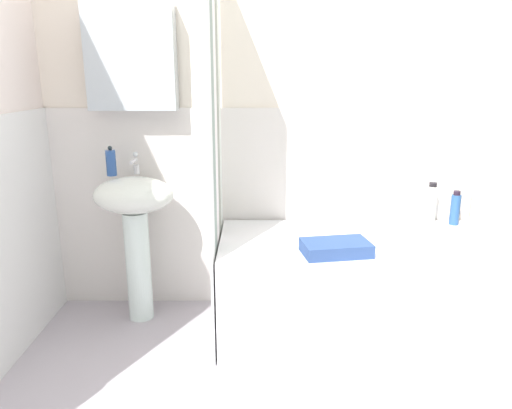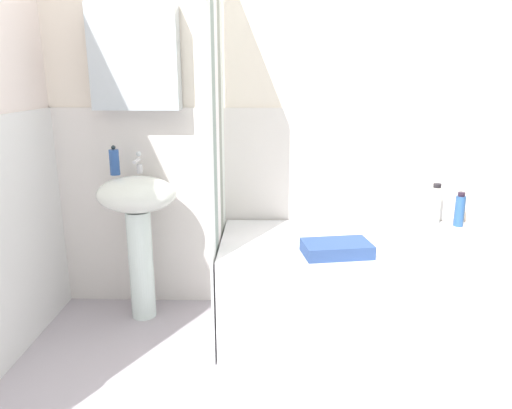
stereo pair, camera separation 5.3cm
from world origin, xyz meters
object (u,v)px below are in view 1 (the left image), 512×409
Objects in this scene: shampoo_bottle at (457,209)px; sink at (136,217)px; bathtub at (366,286)px; soap_dispenser at (113,162)px; conditioner_bottle at (476,210)px; body_wash_bottle at (433,204)px; towel_folded at (337,248)px.

sink is at bearing -176.67° from shampoo_bottle.
bathtub is (1.27, -0.15, -0.35)m from sink.
soap_dispenser is 2.09m from conditioner_bottle.
bathtub is at bearing -8.26° from soap_dispenser.
sink is 1.83m from shampoo_bottle.
conditioner_bottle is 0.26m from body_wash_bottle.
body_wash_bottle is (0.43, 0.28, 0.39)m from bathtub.
conditioner_bottle is 0.73× the size of body_wash_bottle.
shampoo_bottle is at bearing -10.42° from body_wash_bottle.
shampoo_bottle is 0.90m from towel_folded.
bathtub is 0.64m from body_wash_bottle.
soap_dispenser is at bearing -177.75° from conditioner_bottle.
sink is 4.71× the size of conditioner_bottle.
sink is at bearing 173.09° from bathtub.
conditioner_bottle is 0.55× the size of towel_folded.
body_wash_bottle is 0.76× the size of towel_folded.
sink is 1.70m from body_wash_bottle.
soap_dispenser is 0.11× the size of bathtub.
towel_folded is (-0.76, -0.48, -0.06)m from shampoo_bottle.
soap_dispenser is at bearing 158.74° from sink.
soap_dispenser reaches higher than conditioner_bottle.
towel_folded is at bearing -141.54° from body_wash_bottle.
body_wash_bottle is at bearing 2.60° from soap_dispenser.
shampoo_bottle is (-0.12, -0.02, 0.01)m from conditioner_bottle.
soap_dispenser is at bearing 160.52° from towel_folded.
conditioner_bottle is at bearing 10.91° from shampoo_bottle.
bathtub is 8.74× the size of conditioner_bottle.
shampoo_bottle is at bearing 24.87° from bathtub.
conditioner_bottle is at bearing -0.25° from body_wash_bottle.
bathtub is 4.84× the size of towel_folded.
soap_dispenser is 1.97m from shampoo_bottle.
soap_dispenser reaches higher than shampoo_bottle.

